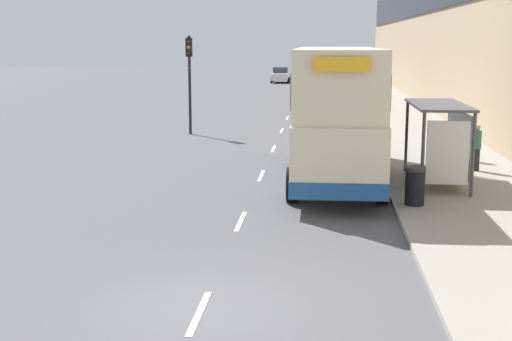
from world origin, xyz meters
name	(u,v)px	position (x,y,z in m)	size (l,w,h in m)	color
ground_plane	(201,308)	(0.00, 0.00, 0.00)	(220.00, 220.00, 0.00)	#515156
pavement	(386,106)	(6.50, 38.50, 0.07)	(5.00, 93.00, 0.14)	gray
lane_mark_0	(199,313)	(0.00, -0.22, 0.01)	(0.12, 2.00, 0.01)	silver
lane_mark_1	(241,221)	(0.00, 6.00, 0.01)	(0.12, 2.00, 0.01)	silver
lane_mark_2	(261,176)	(0.00, 12.23, 0.01)	(0.12, 2.00, 0.01)	silver
lane_mark_3	(273,149)	(0.00, 18.46, 0.01)	(0.12, 2.00, 0.01)	silver
lane_mark_4	(282,131)	(0.00, 24.69, 0.01)	(0.12, 2.00, 0.01)	silver
lane_mark_5	(287,118)	(0.00, 30.92, 0.01)	(0.12, 2.00, 0.01)	silver
lane_mark_6	(292,108)	(0.00, 37.15, 0.01)	(0.12, 2.00, 0.01)	silver
lane_mark_7	(295,101)	(0.00, 43.38, 0.01)	(0.12, 2.00, 0.01)	silver
lane_mark_8	(298,95)	(0.00, 49.61, 0.01)	(0.12, 2.00, 0.01)	silver
bus_shelter	(445,129)	(5.77, 10.57, 1.88)	(1.60, 4.20, 2.48)	#4C4C51
double_decker_bus_near	(336,112)	(2.47, 11.50, 2.28)	(2.85, 10.14, 4.30)	beige
car_0	(281,75)	(-2.52, 67.59, 0.84)	(1.99, 4.37, 1.69)	silver
car_1	(337,95)	(3.07, 38.39, 0.83)	(1.93, 4.42, 1.66)	maroon
pedestrian_1	(476,147)	(7.29, 13.16, 0.95)	(0.31, 0.31, 1.59)	#23232D
pedestrian_2	(463,139)	(7.26, 15.37, 0.95)	(0.31, 0.31, 1.58)	#23232D
litter_bin	(415,186)	(4.55, 7.69, 0.67)	(0.55, 0.55, 1.05)	black
traffic_light_far_kerb	(189,68)	(-4.40, 22.91, 3.22)	(0.30, 0.32, 4.78)	black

